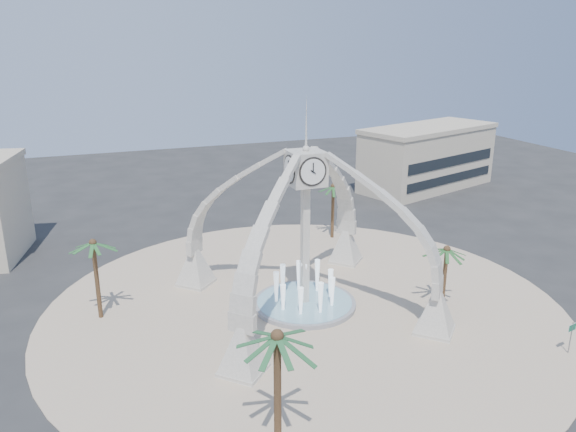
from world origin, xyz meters
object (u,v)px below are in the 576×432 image
object	(u,v)px
clock_tower	(305,228)
palm_east	(447,250)
street_sign	(572,331)
palm_west	(93,244)
fountain	(305,303)
palm_north	(333,187)
palm_south	(277,338)

from	to	relation	value
clock_tower	palm_east	world-z (taller)	clock_tower
clock_tower	street_sign	bearing A→B (deg)	-42.73
palm_east	palm_west	size ratio (longest dim) A/B	0.82
fountain	clock_tower	bearing A→B (deg)	-90.00
clock_tower	palm_north	size ratio (longest dim) A/B	2.87
clock_tower	street_sign	distance (m)	19.29
palm_south	street_sign	distance (m)	21.50
clock_tower	palm_north	bearing A→B (deg)	57.18
palm_north	palm_south	bearing A→B (deg)	-120.20
palm_south	fountain	bearing A→B (deg)	62.50
clock_tower	palm_east	size ratio (longest dim) A/B	3.29
clock_tower	palm_west	world-z (taller)	clock_tower
clock_tower	fountain	distance (m)	6.20
fountain	palm_east	bearing A→B (deg)	-21.52
clock_tower	palm_south	xyz separation A→B (m)	(-7.26, -13.95, -0.33)
palm_east	palm_south	world-z (taller)	palm_south
fountain	palm_north	xyz separation A→B (m)	(8.76, 13.58, 5.21)
clock_tower	palm_south	size ratio (longest dim) A/B	2.55
palm_east	street_sign	distance (m)	9.99
fountain	street_sign	size ratio (longest dim) A/B	3.47
palm_north	street_sign	world-z (taller)	palm_north
street_sign	clock_tower	bearing A→B (deg)	125.34
clock_tower	palm_west	bearing A→B (deg)	166.26
palm_east	palm_north	size ratio (longest dim) A/B	0.87
palm_north	palm_south	distance (m)	31.86
fountain	street_sign	world-z (taller)	fountain
palm_south	clock_tower	bearing A→B (deg)	62.50
fountain	palm_south	world-z (taller)	palm_south
palm_east	palm_north	distance (m)	17.57
palm_east	street_sign	world-z (taller)	palm_east
fountain	palm_east	size ratio (longest dim) A/B	1.47
fountain	palm_west	size ratio (longest dim) A/B	1.20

